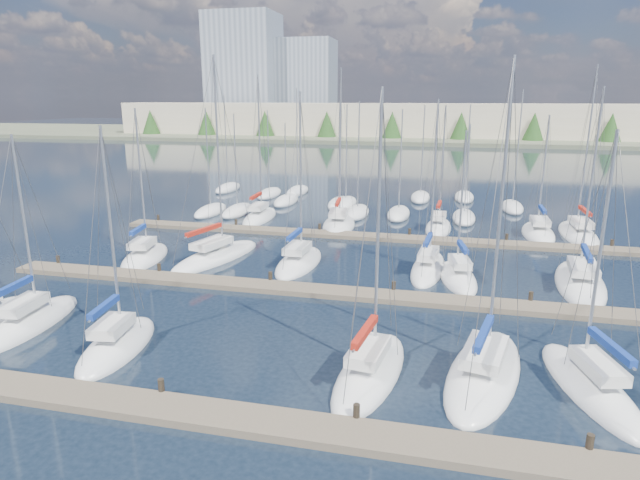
% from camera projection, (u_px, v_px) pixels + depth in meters
% --- Properties ---
extents(ground, '(400.00, 400.00, 0.00)m').
position_uv_depth(ground, '(395.00, 184.00, 74.54)').
color(ground, '#182331').
rests_on(ground, ground).
extents(dock_near, '(44.00, 1.93, 1.10)m').
position_uv_depth(dock_near, '(247.00, 420.00, 19.99)').
color(dock_near, '#6B5E4C').
rests_on(dock_near, ground).
extents(dock_mid, '(44.00, 1.93, 1.10)m').
position_uv_depth(dock_mid, '(327.00, 292.00, 33.15)').
color(dock_mid, '#6B5E4C').
rests_on(dock_mid, ground).
extents(dock_far, '(44.00, 1.93, 1.10)m').
position_uv_depth(dock_far, '(362.00, 236.00, 46.31)').
color(dock_far, '#6B5E4C').
rests_on(dock_far, ground).
extents(sailboat_i, '(5.15, 9.97, 15.44)m').
position_uv_depth(sailboat_i, '(216.00, 256.00, 40.31)').
color(sailboat_i, white).
rests_on(sailboat_i, ground).
extents(sailboat_p, '(2.62, 6.93, 11.86)m').
position_uv_depth(sailboat_p, '(438.00, 227.00, 49.24)').
color(sailboat_p, white).
rests_on(sailboat_p, ground).
extents(sailboat_j, '(2.89, 7.70, 12.93)m').
position_uv_depth(sailboat_j, '(299.00, 262.00, 38.93)').
color(sailboat_j, white).
rests_on(sailboat_j, ground).
extents(sailboat_c, '(3.33, 6.89, 11.38)m').
position_uv_depth(sailboat_c, '(117.00, 345.00, 25.91)').
color(sailboat_c, white).
rests_on(sailboat_c, ground).
extents(sailboat_o, '(3.75, 8.37, 15.10)m').
position_uv_depth(sailboat_o, '(339.00, 224.00, 50.47)').
color(sailboat_o, white).
rests_on(sailboat_o, ground).
extents(sailboat_h, '(3.86, 7.24, 11.81)m').
position_uv_depth(sailboat_h, '(145.00, 257.00, 40.19)').
color(sailboat_h, white).
rests_on(sailboat_h, ground).
extents(sailboat_f, '(4.07, 8.13, 11.42)m').
position_uv_depth(sailboat_f, '(590.00, 387.00, 22.24)').
color(sailboat_f, white).
rests_on(sailboat_f, ground).
extents(sailboat_k, '(2.84, 8.25, 12.46)m').
position_uv_depth(sailboat_k, '(428.00, 268.00, 37.61)').
color(sailboat_k, white).
rests_on(sailboat_k, ground).
extents(sailboat_b, '(3.06, 7.84, 10.80)m').
position_uv_depth(sailboat_b, '(31.00, 322.00, 28.56)').
color(sailboat_b, white).
rests_on(sailboat_b, ground).
extents(sailboat_n, '(2.75, 8.18, 14.57)m').
position_uv_depth(sailboat_n, '(260.00, 217.00, 53.50)').
color(sailboat_n, white).
rests_on(sailboat_n, ground).
extents(sailboat_d, '(3.49, 8.14, 12.99)m').
position_uv_depth(sailboat_d, '(370.00, 372.00, 23.45)').
color(sailboat_d, white).
rests_on(sailboat_d, ground).
extents(sailboat_q, '(2.76, 7.57, 11.11)m').
position_uv_depth(sailboat_q, '(538.00, 233.00, 47.25)').
color(sailboat_q, white).
rests_on(sailboat_q, ground).
extents(sailboat_l, '(3.25, 6.98, 10.56)m').
position_uv_depth(sailboat_l, '(458.00, 277.00, 35.70)').
color(sailboat_l, white).
rests_on(sailboat_l, ground).
extents(sailboat_e, '(4.80, 9.41, 14.17)m').
position_uv_depth(sailboat_e, '(484.00, 372.00, 23.39)').
color(sailboat_e, white).
rests_on(sailboat_e, ground).
extents(sailboat_m, '(3.99, 9.88, 13.22)m').
position_uv_depth(sailboat_m, '(580.00, 283.00, 34.69)').
color(sailboat_m, white).
rests_on(sailboat_m, ground).
extents(sailboat_r, '(2.80, 9.43, 15.20)m').
position_uv_depth(sailboat_r, '(578.00, 234.00, 46.86)').
color(sailboat_r, white).
rests_on(sailboat_r, ground).
extents(distant_boats, '(36.93, 20.75, 13.30)m').
position_uv_depth(distant_boats, '(343.00, 203.00, 60.16)').
color(distant_boats, '#9EA0A5').
rests_on(distant_boats, ground).
extents(shoreline, '(400.00, 60.00, 38.00)m').
position_uv_depth(shoreline, '(380.00, 112.00, 159.93)').
color(shoreline, '#666B51').
rests_on(shoreline, ground).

